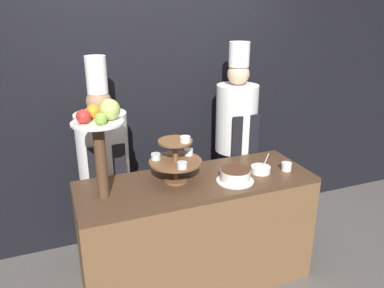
{
  "coord_description": "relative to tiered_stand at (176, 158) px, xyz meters",
  "views": [
    {
      "loc": [
        -0.95,
        -2.01,
        2.11
      ],
      "look_at": [
        0.0,
        0.41,
        1.15
      ],
      "focal_mm": 35.0,
      "sensor_mm": 36.0,
      "label": 1
    }
  ],
  "objects": [
    {
      "name": "cup_white",
      "position": [
        0.87,
        -0.13,
        -0.15
      ],
      "size": [
        0.08,
        0.08,
        0.06
      ],
      "color": "white",
      "rests_on": "buffet_counter"
    },
    {
      "name": "chef_left",
      "position": [
        -0.45,
        0.47,
        -0.16
      ],
      "size": [
        0.4,
        0.4,
        1.78
      ],
      "color": "#38332D",
      "rests_on": "ground_plane"
    },
    {
      "name": "tiered_stand",
      "position": [
        0.0,
        0.0,
        0.0
      ],
      "size": [
        0.39,
        0.39,
        0.36
      ],
      "color": "brown",
      "rests_on": "buffet_counter"
    },
    {
      "name": "chef_center_left",
      "position": [
        0.74,
        0.47,
        -0.07
      ],
      "size": [
        0.37,
        0.37,
        1.84
      ],
      "color": "#28282D",
      "rests_on": "ground_plane"
    },
    {
      "name": "cake_round",
      "position": [
        0.4,
        -0.16,
        -0.14
      ],
      "size": [
        0.28,
        0.28,
        0.1
      ],
      "color": "white",
      "rests_on": "buffet_counter"
    },
    {
      "name": "wall_back",
      "position": [
        0.15,
        0.85,
        0.32
      ],
      "size": [
        10.0,
        0.06,
        2.8
      ],
      "color": "black",
      "rests_on": "ground_plane"
    },
    {
      "name": "fruit_pedestal",
      "position": [
        -0.52,
        -0.04,
        0.28
      ],
      "size": [
        0.33,
        0.33,
        0.66
      ],
      "color": "brown",
      "rests_on": "buffet_counter"
    },
    {
      "name": "buffet_counter",
      "position": [
        0.15,
        -0.04,
        -0.63
      ],
      "size": [
        1.77,
        0.63,
        0.9
      ],
      "color": "brown",
      "rests_on": "ground_plane"
    },
    {
      "name": "serving_bowl_near",
      "position": [
        0.66,
        -0.09,
        -0.16
      ],
      "size": [
        0.15,
        0.15,
        0.15
      ],
      "color": "white",
      "rests_on": "buffet_counter"
    }
  ]
}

